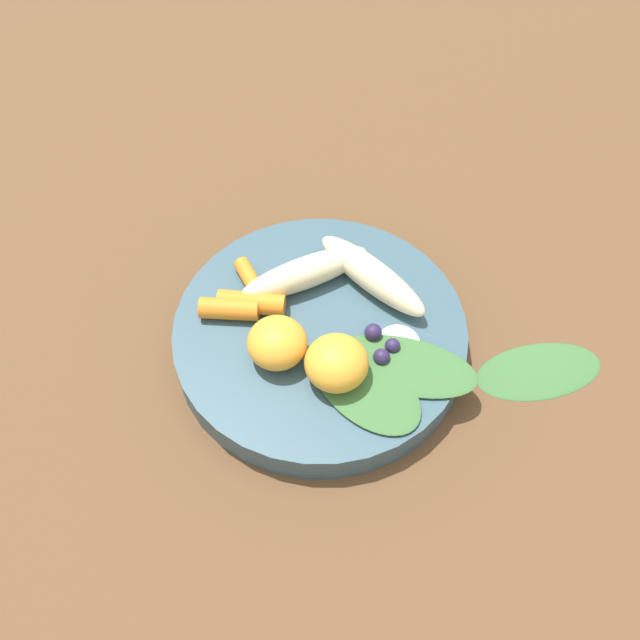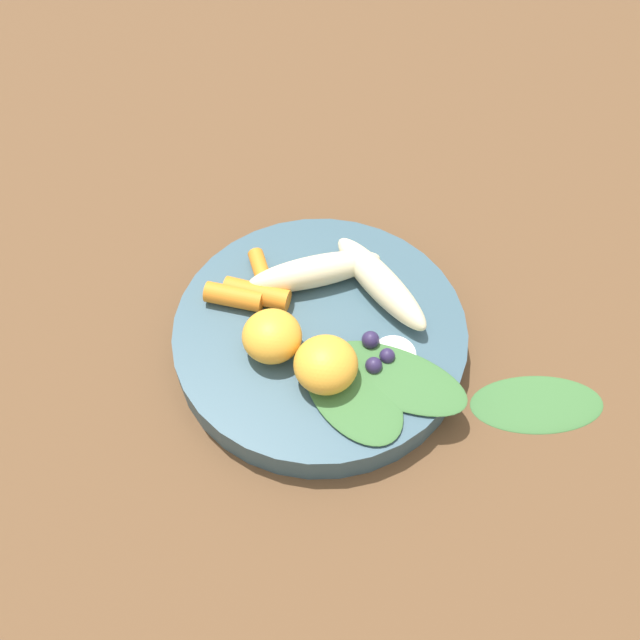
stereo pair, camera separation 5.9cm
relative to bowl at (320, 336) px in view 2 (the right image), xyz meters
The scene contains 14 objects.
ground_plane 0.01m from the bowl, ahead, with size 2.40×2.40×0.00m, color brown.
bowl is the anchor object (origin of this frame).
banana_peeled_left 0.06m from the bowl, 155.88° to the left, with size 0.12×0.03×0.03m, color beige.
banana_peeled_right 0.07m from the bowl, 95.55° to the left, with size 0.12×0.03×0.03m, color beige.
orange_segment_near 0.06m from the bowl, 24.24° to the right, with size 0.05×0.05×0.04m, color #F4A833.
orange_segment_far 0.06m from the bowl, 92.72° to the right, with size 0.05×0.05×0.04m, color #F4A833.
carrot_front 0.08m from the bowl, 165.04° to the right, with size 0.01×0.01×0.05m, color orange.
carrot_mid_left 0.07m from the bowl, 146.83° to the right, with size 0.02×0.02×0.06m, color orange.
carrot_mid_right 0.08m from the bowl, 138.27° to the right, with size 0.02×0.02×0.05m, color orange.
blueberry_pile 0.05m from the bowl, 19.44° to the left, with size 0.04×0.04×0.01m.
coconut_shred_patch 0.07m from the bowl, 35.27° to the left, with size 0.04×0.04×0.00m, color white.
kale_leaf_left 0.07m from the bowl, ahead, with size 0.10×0.06×0.01m, color #3D7038.
kale_leaf_right 0.08m from the bowl, 20.24° to the left, with size 0.12×0.06×0.01m, color #3D7038.
kale_leaf_stray 0.19m from the bowl, 42.52° to the left, with size 0.11×0.06×0.01m, color #3D7038.
Camera 2 is at (0.30, -0.17, 0.52)m, focal length 39.83 mm.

